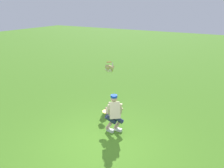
{
  "coord_description": "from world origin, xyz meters",
  "views": [
    {
      "loc": [
        -3.12,
        4.75,
        4.04
      ],
      "look_at": [
        0.84,
        -2.05,
        1.2
      ],
      "focal_mm": 35.38,
      "sensor_mm": 36.0,
      "label": 1
    }
  ],
  "objects_px": {
    "frisbee_flying": "(109,62)",
    "dog": "(110,69)",
    "person": "(114,113)",
    "frisbee_held": "(106,112)"
  },
  "relations": [
    {
      "from": "frisbee_flying",
      "to": "dog",
      "type": "bearing_deg",
      "value": -65.59
    },
    {
      "from": "person",
      "to": "frisbee_held",
      "type": "relative_size",
      "value": 5.47
    },
    {
      "from": "dog",
      "to": "person",
      "type": "bearing_deg",
      "value": 19.11
    },
    {
      "from": "person",
      "to": "dog",
      "type": "relative_size",
      "value": 1.25
    },
    {
      "from": "person",
      "to": "dog",
      "type": "height_order",
      "value": "dog"
    },
    {
      "from": "person",
      "to": "frisbee_held",
      "type": "xyz_separation_m",
      "value": [
        0.38,
        -0.08,
        -0.09
      ]
    },
    {
      "from": "frisbee_held",
      "to": "dog",
      "type": "bearing_deg",
      "value": -62.12
    },
    {
      "from": "person",
      "to": "dog",
      "type": "xyz_separation_m",
      "value": [
        1.59,
        -2.38,
        0.69
      ]
    },
    {
      "from": "frisbee_flying",
      "to": "person",
      "type": "bearing_deg",
      "value": 124.63
    },
    {
      "from": "dog",
      "to": "frisbee_held",
      "type": "distance_m",
      "value": 2.71
    }
  ]
}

